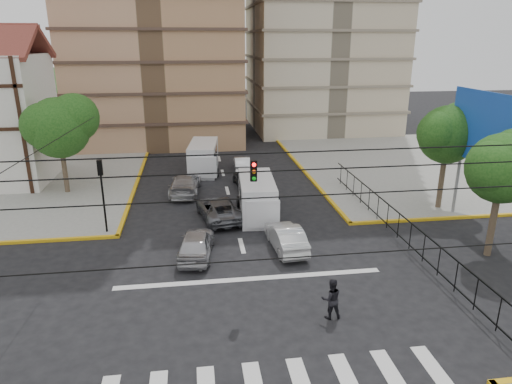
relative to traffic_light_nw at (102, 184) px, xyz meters
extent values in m
plane|color=black|center=(7.80, -7.80, -3.11)|extent=(160.00, 160.00, 0.00)
cube|color=gray|center=(27.80, 12.20, -3.04)|extent=(26.00, 26.00, 0.15)
cube|color=silver|center=(7.80, -13.80, -3.11)|extent=(12.00, 2.40, 0.01)
cube|color=silver|center=(7.80, -6.60, -3.11)|extent=(13.00, 0.40, 0.01)
cylinder|color=slate|center=(22.30, -3.80, -0.96)|extent=(0.20, 0.20, 4.00)
cylinder|color=slate|center=(22.30, 0.20, -0.96)|extent=(0.20, 0.20, 4.00)
cube|color=silver|center=(22.30, -1.80, 3.04)|extent=(0.25, 6.00, 4.00)
cube|color=blue|center=(22.10, -1.80, 3.04)|extent=(0.08, 6.20, 4.20)
cylinder|color=#473828|center=(20.80, -5.80, -1.01)|extent=(0.36, 0.36, 4.20)
sphere|color=#184614|center=(20.80, -5.80, 1.73)|extent=(3.60, 3.60, 3.60)
sphere|color=#184614|center=(20.08, -6.10, 1.91)|extent=(2.70, 2.70, 2.70)
cylinder|color=#473828|center=(21.80, 1.20, -0.87)|extent=(0.36, 0.36, 4.48)
sphere|color=#184614|center=(21.80, 1.20, 2.05)|extent=(3.80, 3.80, 3.80)
sphere|color=#184614|center=(22.75, 1.50, 2.62)|extent=(3.04, 3.04, 3.04)
sphere|color=#184614|center=(21.04, 0.90, 2.24)|extent=(2.85, 2.85, 2.85)
cylinder|color=#473828|center=(-4.20, 8.20, -1.01)|extent=(0.36, 0.36, 4.20)
sphere|color=#184614|center=(-4.20, 8.20, 1.89)|extent=(4.40, 4.40, 4.40)
sphere|color=#184614|center=(-3.10, 8.50, 2.55)|extent=(3.52, 3.52, 3.52)
sphere|color=#184614|center=(-5.08, 7.90, 2.11)|extent=(3.30, 3.30, 3.30)
cylinder|color=black|center=(0.00, 0.00, -1.21)|extent=(0.12, 0.12, 3.50)
cube|color=black|center=(0.00, 0.00, 0.99)|extent=(0.28, 0.22, 0.90)
sphere|color=#FF0C0C|center=(0.00, 0.00, 1.29)|extent=(0.17, 0.17, 0.17)
cube|color=black|center=(7.80, -7.80, 2.69)|extent=(0.28, 0.22, 0.90)
cylinder|color=black|center=(7.80, -16.80, 3.14)|extent=(18.00, 0.03, 0.03)
cube|color=silver|center=(9.33, 1.82, -1.87)|extent=(2.51, 5.54, 2.49)
cube|color=silver|center=(9.33, -0.34, -2.03)|extent=(2.14, 1.43, 1.73)
cube|color=black|center=(9.33, -0.72, -1.44)|extent=(2.00, 0.23, 0.97)
cylinder|color=black|center=(8.30, 0.09, -2.73)|extent=(0.25, 0.76, 0.76)
cylinder|color=black|center=(10.35, 0.09, -2.73)|extent=(0.25, 0.76, 0.76)
cylinder|color=black|center=(8.30, 3.55, -2.73)|extent=(0.25, 0.76, 0.76)
cylinder|color=black|center=(10.35, 3.55, -2.73)|extent=(0.25, 0.76, 0.76)
cube|color=silver|center=(6.19, 12.90, -1.83)|extent=(2.88, 5.79, 2.56)
cube|color=silver|center=(6.19, 10.68, -2.00)|extent=(2.26, 1.58, 1.78)
cube|color=black|center=(6.19, 10.29, -1.39)|extent=(2.06, 0.35, 1.00)
cylinder|color=black|center=(5.13, 11.12, -2.72)|extent=(0.25, 0.78, 0.78)
cylinder|color=black|center=(7.24, 11.12, -2.72)|extent=(0.25, 0.78, 0.78)
cylinder|color=black|center=(5.13, 14.68, -2.72)|extent=(0.25, 0.78, 0.78)
cylinder|color=black|center=(7.24, 14.68, -2.72)|extent=(0.25, 0.78, 0.78)
imported|color=#A8A8AC|center=(5.26, -3.73, -2.38)|extent=(2.28, 4.49, 1.46)
imported|color=silver|center=(10.18, -3.53, -2.41)|extent=(1.82, 4.39, 1.41)
imported|color=#5C5D64|center=(6.78, 1.41, -2.42)|extent=(3.07, 5.29, 1.38)
imported|color=#A3A3A7|center=(4.61, 7.01, -2.36)|extent=(2.59, 5.39, 1.51)
imported|color=#27282A|center=(9.36, 7.87, -2.39)|extent=(1.99, 4.32, 1.44)
imported|color=white|center=(9.55, 12.76, -2.49)|extent=(1.45, 3.84, 1.25)
imported|color=black|center=(10.69, -10.26, -2.23)|extent=(0.86, 0.67, 1.77)
camera|label=1|loc=(5.32, -26.10, 7.92)|focal=32.00mm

